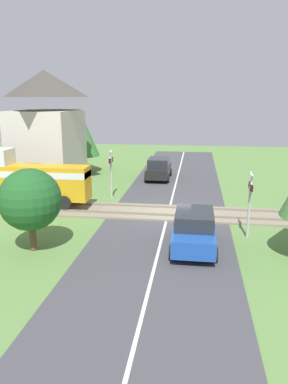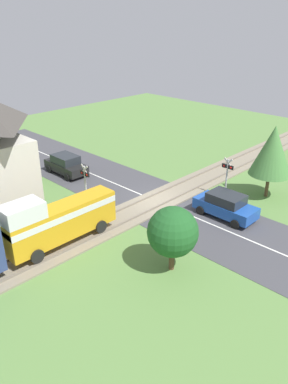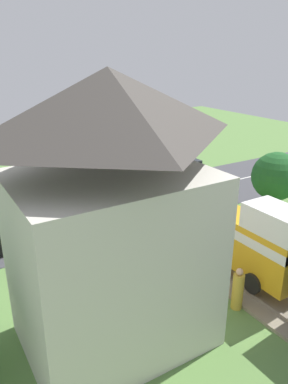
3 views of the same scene
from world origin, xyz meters
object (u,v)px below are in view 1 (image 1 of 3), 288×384
Objects in this scene: car_near_crossing at (194,229)px; pedestrian_by_station at (9,189)px; crossing_signal_east_approach at (111,167)px; station_building at (47,131)px; crossing_signal_west_approach at (250,196)px; car_far_side at (159,168)px.

pedestrian_by_station is at bearing 61.84° from car_near_crossing.
crossing_signal_east_approach is (7.64, 5.31, 1.11)m from car_near_crossing.
car_near_crossing is 13.03m from pedestrian_by_station.
crossing_signal_east_approach is 6.18m from station_building.
station_building is (2.70, 5.19, 1.98)m from crossing_signal_east_approach.
crossing_signal_west_approach reaches higher than car_near_crossing.
car_far_side is 8.82m from station_building.
crossing_signal_west_approach is 9.84m from crossing_signal_east_approach.
pedestrian_by_station is (-4.19, 0.98, -3.21)m from station_building.
crossing_signal_east_approach is at bearing -117.47° from station_building.
station_building is (-3.18, 7.63, 3.09)m from car_far_side.
crossing_signal_east_approach is at bearing 51.96° from crossing_signal_west_approach.
car_near_crossing is 3.11m from crossing_signal_west_approach.
crossing_signal_west_approach is 1.93× the size of pedestrian_by_station.
car_far_side is at bearing -67.38° from station_building.
crossing_signal_west_approach is 0.38× the size of station_building.
car_near_crossing is at bearing -145.19° from crossing_signal_east_approach.
crossing_signal_east_approach is 1.93× the size of pedestrian_by_station.
crossing_signal_east_approach is at bearing 157.50° from car_far_side.
crossing_signal_west_approach is at bearing -156.00° from car_far_side.
car_near_crossing is 1.33× the size of crossing_signal_east_approach.
car_near_crossing is 2.56× the size of pedestrian_by_station.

